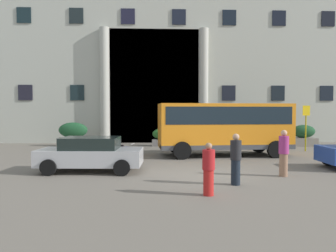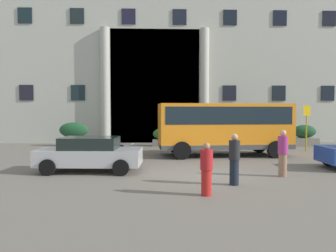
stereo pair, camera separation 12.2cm
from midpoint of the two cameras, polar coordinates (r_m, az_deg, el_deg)
ground_plane at (r=12.55m, az=6.05°, el=-8.80°), size 80.00×64.00×0.12m
office_building_facade at (r=30.36m, az=1.11°, el=14.45°), size 38.40×9.60×17.32m
orange_minibus at (r=18.07m, az=9.45°, el=0.21°), size 7.11×3.02×2.82m
bus_stop_sign at (r=21.44m, az=22.62°, el=0.47°), size 0.44×0.08×2.75m
hedge_planter_east at (r=24.58m, az=22.25°, el=-1.59°), size 1.68×0.99×1.47m
hedge_planter_west at (r=22.88m, az=-1.10°, el=-1.98°), size 1.46×0.71×1.23m
hedge_planter_far_east at (r=23.52m, az=13.79°, el=-1.73°), size 1.70×0.74×1.40m
hedge_planter_entrance_right at (r=23.75m, az=-16.24°, el=-1.44°), size 2.07×0.82×1.64m
parked_estate_mid at (r=13.55m, az=-13.48°, el=-4.70°), size 4.14×2.13×1.38m
scooter_by_planter at (r=15.78m, az=-8.39°, el=-4.58°), size 1.88×0.70×0.89m
pedestrian_woman_with_bag at (r=11.01m, az=11.34°, el=-5.65°), size 0.36×0.36×1.68m
pedestrian_man_red_shirt at (r=12.91m, az=19.13°, el=-4.44°), size 0.36×0.36×1.72m
pedestrian_man_crossing at (r=9.55m, az=6.67°, el=-7.44°), size 0.36×0.36×1.52m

